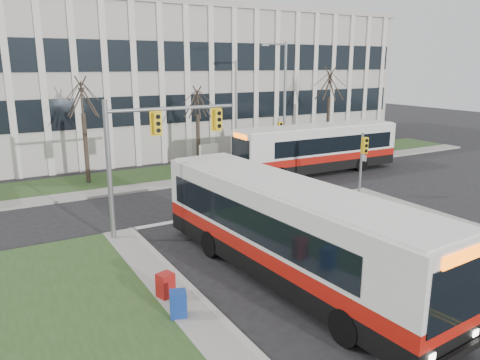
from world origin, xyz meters
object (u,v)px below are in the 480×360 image
streetlight (283,98)px  bus_main (288,233)px  newspaper_box_blue (178,306)px  bus_cross (317,150)px  directory_sign (209,155)px  newspaper_box_red (166,287)px

streetlight → bus_main: streetlight is taller
streetlight → bus_main: bearing=-124.3°
bus_main → newspaper_box_blue: (-4.54, -0.69, -1.27)m
bus_main → bus_cross: (11.90, 13.06, -0.08)m
directory_sign → newspaper_box_blue: directory_sign is taller
directory_sign → newspaper_box_blue: (-9.89, -17.93, -0.70)m
bus_cross → newspaper_box_blue: bearing=-48.9°
bus_cross → newspaper_box_blue: 21.47m
bus_main → bus_cross: 17.67m
newspaper_box_blue → newspaper_box_red: bearing=103.2°
directory_sign → newspaper_box_red: directory_sign is taller
streetlight → bus_main: 19.61m
bus_main → bus_cross: size_ratio=1.05×
streetlight → bus_cross: 4.67m
bus_cross → streetlight: bearing=-159.1°
streetlight → newspaper_box_blue: bearing=-132.8°
newspaper_box_red → bus_cross: bearing=19.4°
directory_sign → newspaper_box_blue: size_ratio=2.11×
bus_main → newspaper_box_red: bus_main is taller
directory_sign → newspaper_box_red: bearing=-120.5°
directory_sign → bus_cross: bus_cross is taller
streetlight → newspaper_box_blue: size_ratio=9.68×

